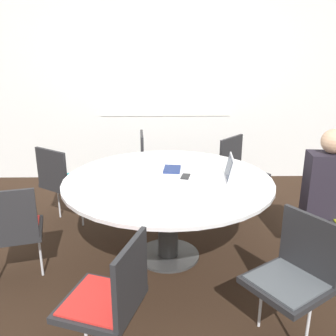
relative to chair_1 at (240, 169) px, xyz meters
The scene contains 13 objects.
ground_plane 1.38m from the chair_1, 130.25° to the right, with size 16.00×16.00×0.00m, color black.
wall_back 1.69m from the chair_1, 124.42° to the left, with size 8.00×0.07×2.70m.
conference_table 1.29m from the chair_1, 130.25° to the right, with size 1.80×1.80×0.76m.
chair_1 is the anchor object (origin of this frame).
chair_2 1.03m from the chair_1, 163.47° to the left, with size 0.45×0.47×0.86m.
chair_3 1.95m from the chair_1, behind, with size 0.60×0.60×0.86m.
chair_4 2.47m from the chair_1, 146.09° to the right, with size 0.53×0.52×0.86m.
chair_5 2.51m from the chair_1, 117.87° to the right, with size 0.54×0.55×0.86m.
chair_6 2.01m from the chair_1, 91.66° to the right, with size 0.59×0.60×0.86m.
person_0 1.23m from the chair_1, 65.32° to the right, with size 0.38×0.28×1.21m.
laptop 1.12m from the chair_1, 110.02° to the right, with size 0.25×0.30×0.21m.
spiral_notebook 1.11m from the chair_1, 136.60° to the right, with size 0.17×0.22×0.02m.
cell_phone 1.17m from the chair_1, 126.12° to the right, with size 0.10×0.15×0.01m.
Camera 1 is at (-0.05, -3.02, 1.86)m, focal length 40.00 mm.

